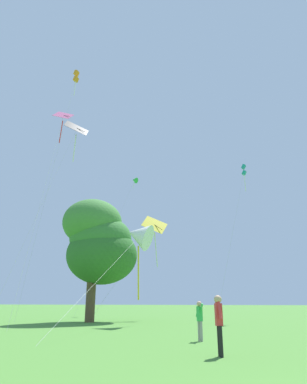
{
  "coord_description": "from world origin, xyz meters",
  "views": [
    {
      "loc": [
        -1.96,
        -5.08,
        1.54
      ],
      "look_at": [
        -11.42,
        25.7,
        12.02
      ],
      "focal_mm": 31.72,
      "sensor_mm": 36.0,
      "label": 1
    }
  ],
  "objects_px": {
    "kite_pink_low": "(62,123)",
    "kite_white_distant": "(138,235)",
    "kite_black_large": "(75,136)",
    "tree_right_cluster": "(99,242)",
    "kite_yellow_diamond": "(155,234)",
    "kite_teal_box": "(244,172)",
    "person_far_back": "(219,319)",
    "kite_green_small": "(134,180)",
    "kite_orange_box": "(76,78)",
    "person_with_spool": "(200,317)"
  },
  "relations": [
    {
      "from": "kite_pink_low",
      "to": "kite_white_distant",
      "type": "xyz_separation_m",
      "value": [
        7.7,
        -0.3,
        -10.85
      ]
    },
    {
      "from": "kite_black_large",
      "to": "tree_right_cluster",
      "type": "bearing_deg",
      "value": -27.26
    },
    {
      "from": "kite_white_distant",
      "to": "kite_yellow_diamond",
      "type": "bearing_deg",
      "value": 98.8
    },
    {
      "from": "kite_teal_box",
      "to": "kite_yellow_diamond",
      "type": "distance_m",
      "value": 10.65
    },
    {
      "from": "kite_white_distant",
      "to": "person_far_back",
      "type": "xyz_separation_m",
      "value": [
        7.06,
        -12.43,
        -5.21
      ]
    },
    {
      "from": "kite_green_small",
      "to": "tree_right_cluster",
      "type": "relative_size",
      "value": 1.87
    },
    {
      "from": "kite_teal_box",
      "to": "kite_white_distant",
      "type": "xyz_separation_m",
      "value": [
        -7.76,
        -8.45,
        -7.34
      ]
    },
    {
      "from": "kite_pink_low",
      "to": "kite_black_large",
      "type": "relative_size",
      "value": 0.91
    },
    {
      "from": "kite_teal_box",
      "to": "tree_right_cluster",
      "type": "relative_size",
      "value": 1.42
    },
    {
      "from": "kite_pink_low",
      "to": "kite_black_large",
      "type": "bearing_deg",
      "value": 107.32
    },
    {
      "from": "kite_orange_box",
      "to": "tree_right_cluster",
      "type": "bearing_deg",
      "value": -28.52
    },
    {
      "from": "kite_pink_low",
      "to": "kite_yellow_diamond",
      "type": "distance_m",
      "value": 13.77
    },
    {
      "from": "kite_green_small",
      "to": "tree_right_cluster",
      "type": "xyz_separation_m",
      "value": [
        3.22,
        -17.0,
        -11.92
      ]
    },
    {
      "from": "kite_pink_low",
      "to": "kite_black_large",
      "type": "distance_m",
      "value": 5.41
    },
    {
      "from": "person_with_spool",
      "to": "person_far_back",
      "type": "xyz_separation_m",
      "value": [
        1.27,
        -3.95,
        0.1
      ]
    },
    {
      "from": "person_far_back",
      "to": "tree_right_cluster",
      "type": "bearing_deg",
      "value": 127.35
    },
    {
      "from": "kite_orange_box",
      "to": "kite_black_large",
      "type": "relative_size",
      "value": 1.34
    },
    {
      "from": "kite_orange_box",
      "to": "person_with_spool",
      "type": "height_order",
      "value": "kite_orange_box"
    },
    {
      "from": "kite_yellow_diamond",
      "to": "kite_white_distant",
      "type": "relative_size",
      "value": 0.78
    },
    {
      "from": "kite_yellow_diamond",
      "to": "person_far_back",
      "type": "height_order",
      "value": "kite_yellow_diamond"
    },
    {
      "from": "kite_teal_box",
      "to": "kite_white_distant",
      "type": "bearing_deg",
      "value": -132.54
    },
    {
      "from": "kite_teal_box",
      "to": "kite_white_distant",
      "type": "distance_m",
      "value": 13.62
    },
    {
      "from": "kite_pink_low",
      "to": "kite_black_large",
      "type": "xyz_separation_m",
      "value": [
        -1.55,
        4.98,
        1.43
      ]
    },
    {
      "from": "kite_black_large",
      "to": "kite_green_small",
      "type": "height_order",
      "value": "kite_black_large"
    },
    {
      "from": "kite_yellow_diamond",
      "to": "kite_white_distant",
      "type": "xyz_separation_m",
      "value": [
        1.3,
        -8.4,
        -1.74
      ]
    },
    {
      "from": "person_with_spool",
      "to": "tree_right_cluster",
      "type": "bearing_deg",
      "value": 132.51
    },
    {
      "from": "kite_yellow_diamond",
      "to": "tree_right_cluster",
      "type": "relative_size",
      "value": 0.99
    },
    {
      "from": "kite_green_small",
      "to": "kite_black_large",
      "type": "bearing_deg",
      "value": -95.44
    },
    {
      "from": "kite_pink_low",
      "to": "person_far_back",
      "type": "distance_m",
      "value": 25.25
    },
    {
      "from": "kite_black_large",
      "to": "kite_green_small",
      "type": "distance_m",
      "value": 14.69
    },
    {
      "from": "kite_teal_box",
      "to": "kite_yellow_diamond",
      "type": "relative_size",
      "value": 1.44
    },
    {
      "from": "kite_teal_box",
      "to": "kite_orange_box",
      "type": "xyz_separation_m",
      "value": [
        -17.94,
        -2.54,
        12.86
      ]
    },
    {
      "from": "kite_pink_low",
      "to": "kite_green_small",
      "type": "xyz_separation_m",
      "value": [
        -0.16,
        19.61,
        1.26
      ]
    },
    {
      "from": "kite_teal_box",
      "to": "person_far_back",
      "type": "relative_size",
      "value": 8.27
    },
    {
      "from": "kite_white_distant",
      "to": "kite_green_small",
      "type": "height_order",
      "value": "kite_green_small"
    },
    {
      "from": "kite_pink_low",
      "to": "person_with_spool",
      "type": "distance_m",
      "value": 22.81
    },
    {
      "from": "kite_white_distant",
      "to": "kite_teal_box",
      "type": "bearing_deg",
      "value": 47.46
    },
    {
      "from": "kite_pink_low",
      "to": "kite_green_small",
      "type": "height_order",
      "value": "kite_green_small"
    },
    {
      "from": "kite_yellow_diamond",
      "to": "person_with_spool",
      "type": "relative_size",
      "value": 6.35
    },
    {
      "from": "kite_green_small",
      "to": "person_with_spool",
      "type": "bearing_deg",
      "value": -64.31
    },
    {
      "from": "kite_black_large",
      "to": "kite_white_distant",
      "type": "bearing_deg",
      "value": -29.73
    },
    {
      "from": "kite_orange_box",
      "to": "tree_right_cluster",
      "type": "relative_size",
      "value": 2.72
    },
    {
      "from": "kite_green_small",
      "to": "kite_pink_low",
      "type": "bearing_deg",
      "value": -89.53
    },
    {
      "from": "kite_pink_low",
      "to": "person_far_back",
      "type": "height_order",
      "value": "kite_pink_low"
    },
    {
      "from": "kite_yellow_diamond",
      "to": "kite_green_small",
      "type": "xyz_separation_m",
      "value": [
        -6.56,
        11.5,
        10.36
      ]
    },
    {
      "from": "kite_black_large",
      "to": "tree_right_cluster",
      "type": "xyz_separation_m",
      "value": [
        4.61,
        -2.38,
        -12.09
      ]
    },
    {
      "from": "kite_orange_box",
      "to": "kite_black_large",
      "type": "bearing_deg",
      "value": -34.31
    },
    {
      "from": "person_far_back",
      "to": "kite_white_distant",
      "type": "bearing_deg",
      "value": 119.61
    },
    {
      "from": "kite_yellow_diamond",
      "to": "kite_pink_low",
      "type": "bearing_deg",
      "value": -128.27
    },
    {
      "from": "kite_pink_low",
      "to": "kite_yellow_diamond",
      "type": "relative_size",
      "value": 1.87
    }
  ]
}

